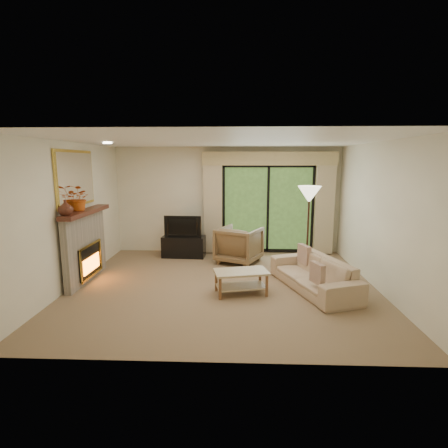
{
  "coord_description": "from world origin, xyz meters",
  "views": [
    {
      "loc": [
        0.25,
        -6.12,
        2.26
      ],
      "look_at": [
        0.0,
        0.3,
        1.1
      ],
      "focal_mm": 28.0,
      "sensor_mm": 36.0,
      "label": 1
    }
  ],
  "objects_px": {
    "sofa": "(313,274)",
    "coffee_table": "(241,282)",
    "media_console": "(184,246)",
    "armchair": "(239,245)"
  },
  "relations": [
    {
      "from": "sofa",
      "to": "coffee_table",
      "type": "relative_size",
      "value": 2.17
    },
    {
      "from": "coffee_table",
      "to": "sofa",
      "type": "bearing_deg",
      "value": -1.49
    },
    {
      "from": "media_console",
      "to": "sofa",
      "type": "xyz_separation_m",
      "value": [
        2.63,
        -2.07,
        0.04
      ]
    },
    {
      "from": "sofa",
      "to": "armchair",
      "type": "bearing_deg",
      "value": -160.64
    },
    {
      "from": "media_console",
      "to": "armchair",
      "type": "relative_size",
      "value": 1.12
    },
    {
      "from": "media_console",
      "to": "armchair",
      "type": "height_order",
      "value": "armchair"
    },
    {
      "from": "media_console",
      "to": "sofa",
      "type": "relative_size",
      "value": 0.51
    },
    {
      "from": "armchair",
      "to": "coffee_table",
      "type": "height_order",
      "value": "armchair"
    },
    {
      "from": "armchair",
      "to": "sofa",
      "type": "distance_m",
      "value": 2.11
    },
    {
      "from": "media_console",
      "to": "sofa",
      "type": "distance_m",
      "value": 3.35
    }
  ]
}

